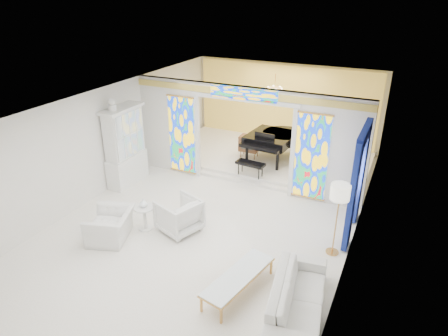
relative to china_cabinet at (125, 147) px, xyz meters
The scene contains 23 objects.
floor 3.47m from the china_cabinet, 10.50° to the right, with size 12.00×12.00×0.00m, color white.
ceiling 3.75m from the china_cabinet, 10.50° to the right, with size 7.00×12.00×0.02m, color white.
wall_back 6.30m from the china_cabinet, 59.24° to the left, with size 7.00×0.02×3.00m, color silver.
wall_left 0.74m from the china_cabinet, 115.42° to the right, with size 0.02×12.00×3.00m, color silver.
wall_right 6.75m from the china_cabinet, ahead, with size 0.02×12.00×3.00m, color silver.
partition_wall 3.54m from the china_cabinet, 23.50° to the left, with size 7.00×0.22×3.00m.
stained_glass_left 1.76m from the china_cabinet, 47.47° to the left, with size 0.90×0.04×2.40m, color gold.
stained_glass_right 5.41m from the china_cabinet, 13.85° to the left, with size 0.90×0.04×2.40m, color gold.
stained_glass_transom 3.84m from the china_cabinet, 21.91° to the left, with size 2.00×0.04×0.34m, color gold.
alcove_platform 4.88m from the china_cabinet, 47.45° to the left, with size 6.80×3.80×0.18m, color white.
gold_curtain_back 6.19m from the china_cabinet, 58.67° to the left, with size 6.70×0.10×2.90m, color #FAD257.
chandelier 5.02m from the china_cabinet, 44.89° to the left, with size 0.48×0.48×0.30m, color #BD8942.
blue_drapes 6.63m from the china_cabinet, ahead, with size 0.14×1.85×2.65m.
china_cabinet is the anchor object (origin of this frame).
armchair_left 3.12m from the china_cabinet, 59.95° to the right, with size 1.09×0.95×0.71m, color white.
armchair_right 3.30m from the china_cabinet, 29.91° to the right, with size 0.91×0.94×0.85m, color silver.
sofa 6.92m from the china_cabinet, 26.14° to the right, with size 2.33×0.91×0.68m, color white.
side_table 2.87m from the china_cabinet, 43.90° to the right, with size 0.53×0.53×0.63m.
vase 2.81m from the china_cabinet, 43.90° to the right, with size 0.21×0.21×0.21m, color silver.
coffee_table 5.86m from the china_cabinet, 30.99° to the right, with size 0.93×1.90×0.41m.
floor_lamp 6.46m from the china_cabinet, ahead, with size 0.49×0.49×1.72m.
grand_piano 4.87m from the china_cabinet, 42.10° to the left, with size 1.90×2.79×1.10m.
tv_console 4.13m from the china_cabinet, 48.04° to the left, with size 0.65×0.46×0.75m.
Camera 1 is at (4.15, -8.08, 5.53)m, focal length 32.00 mm.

